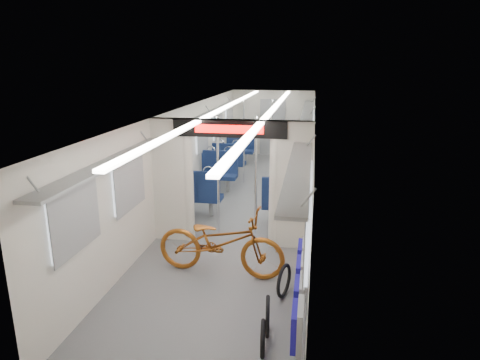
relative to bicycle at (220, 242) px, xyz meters
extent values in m
plane|color=#515456|center=(-0.07, 3.25, -0.54)|extent=(12.00, 12.00, 0.00)
cube|color=beige|center=(-1.52, 3.25, 0.61)|extent=(0.02, 12.00, 2.30)
cube|color=beige|center=(1.38, 3.25, 0.61)|extent=(0.02, 12.00, 2.30)
cube|color=beige|center=(-0.07, 9.25, 0.61)|extent=(2.90, 0.02, 2.30)
cube|color=beige|center=(-0.07, -2.75, 0.61)|extent=(2.90, 0.02, 2.30)
cube|color=silver|center=(-0.07, 3.25, 1.76)|extent=(2.90, 12.00, 0.02)
cube|color=white|center=(-0.62, 3.25, 1.73)|extent=(0.12, 11.40, 0.04)
cube|color=white|center=(0.48, 3.25, 1.73)|extent=(0.12, 11.40, 0.04)
cube|color=beige|center=(-1.20, 1.25, 0.46)|extent=(0.65, 0.18, 2.00)
cube|color=beige|center=(1.05, 1.25, 0.46)|extent=(0.65, 0.18, 2.00)
cube|color=beige|center=(-0.07, 1.25, 1.61)|extent=(2.90, 0.18, 0.30)
cylinder|color=beige|center=(-0.87, 1.25, 0.46)|extent=(0.20, 0.20, 2.00)
cylinder|color=beige|center=(0.73, 1.25, 0.46)|extent=(0.20, 0.20, 2.00)
cube|color=black|center=(-0.07, 1.14, 1.61)|extent=(2.00, 0.03, 0.30)
cube|color=#FF0C07|center=(-0.07, 1.11, 1.61)|extent=(1.20, 0.02, 0.14)
cube|color=silver|center=(-1.49, -1.55, 0.86)|extent=(0.04, 1.00, 0.75)
cube|color=silver|center=(1.35, -1.55, 0.86)|extent=(0.04, 1.00, 0.75)
cube|color=silver|center=(-1.49, 0.05, 0.86)|extent=(0.04, 1.00, 0.75)
cube|color=silver|center=(1.35, 0.05, 0.86)|extent=(0.04, 1.00, 0.75)
cube|color=silver|center=(-1.49, 2.75, 0.86)|extent=(0.04, 1.00, 0.75)
cube|color=silver|center=(1.35, 2.75, 0.86)|extent=(0.04, 1.00, 0.75)
cube|color=silver|center=(-1.49, 4.65, 0.86)|extent=(0.04, 1.00, 0.75)
cube|color=silver|center=(1.35, 4.65, 0.86)|extent=(0.04, 1.00, 0.75)
cube|color=silver|center=(-1.49, 6.55, 0.86)|extent=(0.04, 1.00, 0.75)
cube|color=silver|center=(1.35, 6.55, 0.86)|extent=(0.04, 1.00, 0.75)
cube|color=silver|center=(-1.49, 8.35, 0.86)|extent=(0.04, 1.00, 0.75)
cube|color=silver|center=(1.35, 8.35, 0.86)|extent=(0.04, 1.00, 0.75)
cube|color=gray|center=(-1.34, -0.75, 1.41)|extent=(0.30, 3.60, 0.04)
cube|color=gray|center=(1.20, -0.75, 1.41)|extent=(0.30, 3.60, 0.04)
cube|color=gray|center=(-1.34, 5.25, 1.41)|extent=(0.30, 7.60, 0.04)
cube|color=gray|center=(1.20, 5.25, 1.41)|extent=(0.30, 7.60, 0.04)
cube|color=gray|center=(-0.07, 9.19, 0.46)|extent=(0.90, 0.05, 2.00)
imported|color=#8E4A14|center=(0.00, 0.00, 0.00)|extent=(2.12, 0.90, 1.08)
cube|color=gray|center=(1.31, -2.09, 0.04)|extent=(0.06, 0.45, 0.51)
cube|color=#180E84|center=(1.25, -2.09, 0.04)|extent=(0.06, 0.41, 0.43)
cube|color=gray|center=(1.31, -1.54, 0.04)|extent=(0.06, 0.45, 0.51)
cube|color=#180E84|center=(1.25, -1.54, 0.04)|extent=(0.06, 0.41, 0.43)
cube|color=gray|center=(1.31, -0.99, 0.04)|extent=(0.06, 0.45, 0.51)
cube|color=#180E84|center=(1.25, -0.99, 0.04)|extent=(0.06, 0.41, 0.43)
cube|color=gray|center=(1.31, -0.44, 0.04)|extent=(0.06, 0.45, 0.51)
cube|color=#180E84|center=(1.25, -0.44, 0.04)|extent=(0.06, 0.41, 0.43)
torus|color=black|center=(0.89, -1.86, -0.34)|extent=(0.09, 0.45, 0.44)
torus|color=black|center=(0.90, -1.47, -0.31)|extent=(0.10, 0.52, 0.51)
torus|color=black|center=(1.04, -0.53, -0.32)|extent=(0.19, 0.49, 0.50)
cube|color=#0E1B3F|center=(-0.77, 2.58, -0.14)|extent=(0.48, 0.45, 0.10)
cylinder|color=gray|center=(-0.77, 2.58, -0.37)|extent=(0.10, 0.10, 0.35)
cube|color=#0E1B3F|center=(-0.77, 2.39, 0.20)|extent=(0.48, 0.09, 0.59)
torus|color=silver|center=(-0.77, 2.39, 0.50)|extent=(0.24, 0.03, 0.24)
cube|color=#0E1B3F|center=(-0.77, 4.40, -0.14)|extent=(0.48, 0.45, 0.10)
cylinder|color=gray|center=(-0.77, 4.40, -0.37)|extent=(0.10, 0.10, 0.35)
cube|color=#0E1B3F|center=(-0.77, 4.58, 0.20)|extent=(0.48, 0.09, 0.59)
torus|color=silver|center=(-0.77, 4.58, 0.50)|extent=(0.24, 0.03, 0.24)
cube|color=#0E1B3F|center=(-1.24, 2.58, -0.14)|extent=(0.48, 0.45, 0.10)
cylinder|color=gray|center=(-1.24, 2.58, -0.37)|extent=(0.10, 0.10, 0.35)
cube|color=#0E1B3F|center=(-1.24, 2.39, 0.20)|extent=(0.48, 0.09, 0.59)
torus|color=silver|center=(-1.24, 2.39, 0.50)|extent=(0.24, 0.03, 0.24)
cube|color=#0E1B3F|center=(-1.24, 4.40, -0.14)|extent=(0.48, 0.45, 0.10)
cylinder|color=gray|center=(-1.24, 4.40, -0.37)|extent=(0.10, 0.10, 0.35)
cube|color=#0E1B3F|center=(-1.24, 4.58, 0.20)|extent=(0.48, 0.09, 0.59)
torus|color=silver|center=(-1.24, 4.58, 0.50)|extent=(0.24, 0.03, 0.24)
cube|color=#0E1B3F|center=(0.63, 2.36, -0.14)|extent=(0.48, 0.45, 0.10)
cylinder|color=gray|center=(0.63, 2.36, -0.37)|extent=(0.10, 0.10, 0.35)
cube|color=#0E1B3F|center=(0.63, 2.18, 0.20)|extent=(0.48, 0.08, 0.58)
torus|color=silver|center=(0.63, 2.18, 0.49)|extent=(0.24, 0.03, 0.24)
cube|color=#0E1B3F|center=(0.63, 4.16, -0.14)|extent=(0.48, 0.45, 0.10)
cylinder|color=gray|center=(0.63, 4.16, -0.37)|extent=(0.10, 0.10, 0.35)
cube|color=#0E1B3F|center=(0.63, 4.34, 0.20)|extent=(0.48, 0.08, 0.58)
torus|color=silver|center=(0.63, 4.34, 0.49)|extent=(0.24, 0.03, 0.24)
cube|color=#0E1B3F|center=(1.10, 2.36, -0.14)|extent=(0.48, 0.45, 0.10)
cylinder|color=gray|center=(1.10, 2.36, -0.37)|extent=(0.10, 0.10, 0.35)
cube|color=#0E1B3F|center=(1.10, 2.18, 0.20)|extent=(0.48, 0.08, 0.58)
torus|color=silver|center=(1.10, 2.18, 0.49)|extent=(0.24, 0.03, 0.24)
cube|color=#0E1B3F|center=(1.10, 4.16, -0.14)|extent=(0.48, 0.45, 0.10)
cylinder|color=gray|center=(1.10, 4.16, -0.37)|extent=(0.10, 0.10, 0.35)
cube|color=#0E1B3F|center=(1.10, 4.34, 0.20)|extent=(0.48, 0.08, 0.58)
torus|color=silver|center=(1.10, 4.34, 0.49)|extent=(0.24, 0.03, 0.24)
cube|color=#0E1B3F|center=(-0.77, 5.90, -0.14)|extent=(0.46, 0.43, 0.10)
cylinder|color=gray|center=(-0.77, 5.90, -0.37)|extent=(0.10, 0.10, 0.35)
cube|color=#0E1B3F|center=(-0.77, 5.72, 0.19)|extent=(0.46, 0.08, 0.57)
torus|color=silver|center=(-0.77, 5.72, 0.48)|extent=(0.23, 0.03, 0.23)
cube|color=#0E1B3F|center=(-0.77, 7.65, -0.14)|extent=(0.46, 0.43, 0.10)
cylinder|color=gray|center=(-0.77, 7.65, -0.37)|extent=(0.10, 0.10, 0.35)
cube|color=#0E1B3F|center=(-0.77, 7.83, 0.19)|extent=(0.46, 0.08, 0.57)
torus|color=silver|center=(-0.77, 7.83, 0.48)|extent=(0.23, 0.03, 0.23)
cube|color=#0E1B3F|center=(-1.24, 5.90, -0.14)|extent=(0.46, 0.43, 0.10)
cylinder|color=gray|center=(-1.24, 5.90, -0.37)|extent=(0.10, 0.10, 0.35)
cube|color=#0E1B3F|center=(-1.24, 5.72, 0.19)|extent=(0.46, 0.08, 0.57)
torus|color=silver|center=(-1.24, 5.72, 0.48)|extent=(0.23, 0.03, 0.23)
cube|color=#0E1B3F|center=(-1.24, 7.65, -0.14)|extent=(0.46, 0.43, 0.10)
cylinder|color=gray|center=(-1.24, 7.65, -0.37)|extent=(0.10, 0.10, 0.35)
cube|color=#0E1B3F|center=(-1.24, 7.83, 0.19)|extent=(0.46, 0.08, 0.57)
torus|color=silver|center=(-1.24, 7.83, 0.48)|extent=(0.23, 0.03, 0.23)
cube|color=#0E1B3F|center=(0.63, 5.75, -0.14)|extent=(0.48, 0.45, 0.10)
cylinder|color=gray|center=(0.63, 5.75, -0.37)|extent=(0.10, 0.10, 0.35)
cube|color=#0E1B3F|center=(0.63, 5.57, 0.20)|extent=(0.48, 0.09, 0.59)
torus|color=silver|center=(0.63, 5.57, 0.49)|extent=(0.24, 0.03, 0.24)
cube|color=#0E1B3F|center=(0.63, 7.56, -0.14)|extent=(0.48, 0.45, 0.10)
cylinder|color=gray|center=(0.63, 7.56, -0.37)|extent=(0.10, 0.10, 0.35)
cube|color=#0E1B3F|center=(0.63, 7.74, 0.20)|extent=(0.48, 0.09, 0.59)
torus|color=silver|center=(0.63, 7.74, 0.49)|extent=(0.24, 0.03, 0.24)
cube|color=#0E1B3F|center=(1.10, 5.75, -0.14)|extent=(0.48, 0.45, 0.10)
cylinder|color=gray|center=(1.10, 5.75, -0.37)|extent=(0.10, 0.10, 0.35)
cube|color=#0E1B3F|center=(1.10, 5.57, 0.20)|extent=(0.48, 0.09, 0.59)
torus|color=silver|center=(1.10, 5.57, 0.49)|extent=(0.24, 0.03, 0.24)
cube|color=#0E1B3F|center=(1.10, 7.56, -0.14)|extent=(0.48, 0.45, 0.10)
cylinder|color=gray|center=(1.10, 7.56, -0.37)|extent=(0.10, 0.10, 0.35)
cube|color=#0E1B3F|center=(1.10, 7.74, 0.20)|extent=(0.48, 0.09, 0.59)
torus|color=silver|center=(1.10, 7.74, 0.49)|extent=(0.24, 0.03, 0.24)
cylinder|color=silver|center=(-0.39, 1.65, 0.61)|extent=(0.05, 0.05, 2.30)
cylinder|color=silver|center=(0.31, 1.77, 0.61)|extent=(0.05, 0.05, 2.30)
cylinder|color=silver|center=(-0.49, 5.31, 0.61)|extent=(0.04, 0.04, 2.30)
cylinder|color=silver|center=(0.26, 5.32, 0.61)|extent=(0.04, 0.04, 2.30)
camera|label=1|loc=(1.34, -6.06, 2.73)|focal=32.00mm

